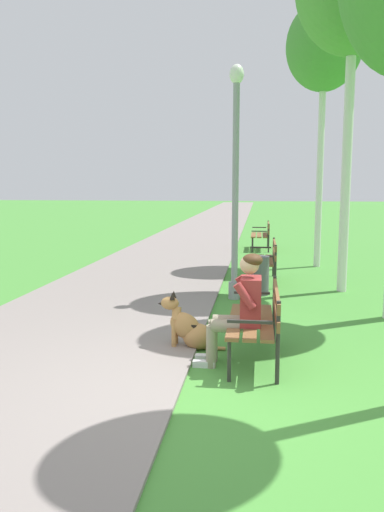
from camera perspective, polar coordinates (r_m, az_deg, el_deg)
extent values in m
plane|color=#478E38|center=(5.00, 0.53, -15.31)|extent=(120.00, 120.00, 0.00)
cube|color=gray|center=(28.72, 2.74, 4.05)|extent=(3.41, 60.00, 0.04)
cube|color=brown|center=(5.82, 4.88, -7.24)|extent=(0.14, 1.50, 0.04)
cube|color=brown|center=(5.82, 6.62, -7.28)|extent=(0.14, 1.50, 0.04)
cube|color=brown|center=(5.82, 8.36, -7.31)|extent=(0.14, 1.50, 0.04)
cube|color=brown|center=(5.78, 9.43, -5.99)|extent=(0.04, 1.50, 0.11)
cube|color=brown|center=(5.74, 9.47, -4.25)|extent=(0.04, 1.50, 0.11)
cylinder|color=#2D2B28|center=(6.55, 4.93, -7.56)|extent=(0.04, 0.04, 0.45)
cylinder|color=#2D2B28|center=(6.49, 9.21, -5.94)|extent=(0.04, 0.04, 0.85)
cube|color=#2D2B28|center=(6.44, 6.75, -4.13)|extent=(0.45, 0.04, 0.03)
cylinder|color=#2D2B28|center=(5.23, 4.20, -11.59)|extent=(0.04, 0.04, 0.45)
cylinder|color=#2D2B28|center=(5.16, 9.63, -9.60)|extent=(0.04, 0.04, 0.85)
cube|color=#2D2B28|center=(5.10, 6.51, -7.36)|extent=(0.45, 0.04, 0.03)
cube|color=brown|center=(10.49, 6.76, -0.45)|extent=(0.14, 1.50, 0.04)
cube|color=brown|center=(10.49, 7.72, -0.47)|extent=(0.14, 1.50, 0.04)
cube|color=brown|center=(10.49, 8.67, -0.48)|extent=(0.14, 1.50, 0.04)
cube|color=brown|center=(10.48, 9.26, 0.26)|extent=(0.04, 1.50, 0.11)
cube|color=brown|center=(10.46, 9.28, 1.24)|extent=(0.04, 1.50, 0.11)
cylinder|color=#2D2B28|center=(11.21, 6.67, -1.07)|extent=(0.04, 0.04, 0.45)
cylinder|color=#2D2B28|center=(11.18, 9.14, -0.10)|extent=(0.04, 0.04, 0.85)
cube|color=#2D2B28|center=(11.15, 7.73, 0.96)|extent=(0.45, 0.04, 0.03)
cylinder|color=#2D2B28|center=(9.85, 6.53, -2.32)|extent=(0.04, 0.04, 0.45)
cylinder|color=#2D2B28|center=(9.82, 9.35, -1.22)|extent=(0.04, 0.04, 0.85)
cube|color=#2D2B28|center=(9.78, 7.74, -0.01)|extent=(0.45, 0.04, 0.03)
cube|color=brown|center=(15.79, 6.92, 2.36)|extent=(0.14, 1.50, 0.04)
cube|color=brown|center=(15.79, 7.56, 2.35)|extent=(0.14, 1.50, 0.04)
cube|color=brown|center=(15.79, 8.19, 2.34)|extent=(0.14, 1.50, 0.04)
cube|color=brown|center=(15.78, 8.58, 2.84)|extent=(0.04, 1.50, 0.11)
cube|color=brown|center=(15.77, 8.60, 3.49)|extent=(0.04, 1.50, 0.11)
cylinder|color=#2D2B28|center=(16.50, 6.85, 1.82)|extent=(0.04, 0.04, 0.45)
cylinder|color=#2D2B28|center=(16.48, 8.53, 2.48)|extent=(0.04, 0.04, 0.85)
cube|color=#2D2B28|center=(16.46, 7.57, 3.21)|extent=(0.45, 0.04, 0.03)
cylinder|color=#2D2B28|center=(15.13, 6.78, 1.26)|extent=(0.04, 0.04, 0.45)
cylinder|color=#2D2B28|center=(15.11, 8.61, 1.98)|extent=(0.04, 0.04, 0.85)
cube|color=#2D2B28|center=(15.09, 7.56, 2.78)|extent=(0.45, 0.04, 0.03)
cylinder|color=gray|center=(5.71, 4.48, -7.32)|extent=(0.42, 0.14, 0.14)
cylinder|color=gray|center=(5.79, 2.35, -9.51)|extent=(0.11, 0.11, 0.47)
cube|color=silver|center=(5.86, 1.54, -11.35)|extent=(0.24, 0.09, 0.07)
cylinder|color=gray|center=(5.52, 4.36, -7.87)|extent=(0.42, 0.14, 0.14)
cylinder|color=gray|center=(5.60, 2.16, -10.12)|extent=(0.11, 0.11, 0.47)
cube|color=silver|center=(5.68, 1.33, -12.01)|extent=(0.24, 0.09, 0.07)
cube|color=maroon|center=(5.55, 6.63, -5.05)|extent=(0.22, 0.36, 0.52)
cylinder|color=maroon|center=(5.72, 6.08, -3.62)|extent=(0.25, 0.09, 0.30)
cylinder|color=maroon|center=(5.33, 5.96, -4.47)|extent=(0.25, 0.09, 0.30)
sphere|color=tan|center=(5.47, 6.48, -0.96)|extent=(0.21, 0.21, 0.21)
ellipsoid|color=#472D19|center=(5.46, 6.81, -0.45)|extent=(0.22, 0.23, 0.14)
ellipsoid|color=#B27F47|center=(6.21, 0.63, -9.02)|extent=(0.37, 0.29, 0.32)
ellipsoid|color=#B27F47|center=(6.20, -0.75, -7.85)|extent=(0.51, 0.23, 0.48)
ellipsoid|color=black|center=(6.18, -0.29, -7.54)|extent=(0.36, 0.20, 0.27)
cylinder|color=#B27F47|center=(6.30, -1.83, -8.48)|extent=(0.06, 0.06, 0.38)
cylinder|color=#B27F47|center=(6.19, -2.05, -8.79)|extent=(0.06, 0.06, 0.38)
cylinder|color=#B27F47|center=(6.18, -1.76, -6.51)|extent=(0.11, 0.17, 0.19)
ellipsoid|color=#B27F47|center=(6.16, -2.50, -5.31)|extent=(0.22, 0.15, 0.16)
cone|color=black|center=(6.19, -3.41, -5.36)|extent=(0.10, 0.09, 0.09)
cone|color=black|center=(6.18, -2.06, -4.33)|extent=(0.06, 0.06, 0.09)
cone|color=black|center=(6.09, -2.22, -4.50)|extent=(0.06, 0.06, 0.09)
cylinder|color=#B27F47|center=(6.23, 2.48, -10.29)|extent=(0.28, 0.05, 0.04)
cylinder|color=gray|center=(8.92, 4.76, -3.87)|extent=(0.20, 0.20, 0.30)
cylinder|color=gray|center=(8.73, 4.89, 7.02)|extent=(0.11, 0.11, 3.67)
ellipsoid|color=silver|center=(8.92, 5.05, 19.69)|extent=(0.24, 0.24, 0.32)
cylinder|color=silver|center=(9.77, 16.98, 9.87)|extent=(0.17, 0.17, 4.72)
cylinder|color=silver|center=(12.66, 14.17, 9.09)|extent=(0.15, 0.15, 4.55)
ellipsoid|color=#4C933D|center=(13.05, 14.63, 21.89)|extent=(1.76, 1.77, 2.06)
cylinder|color=#515156|center=(9.28, 7.53, -2.18)|extent=(0.36, 0.36, 0.70)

